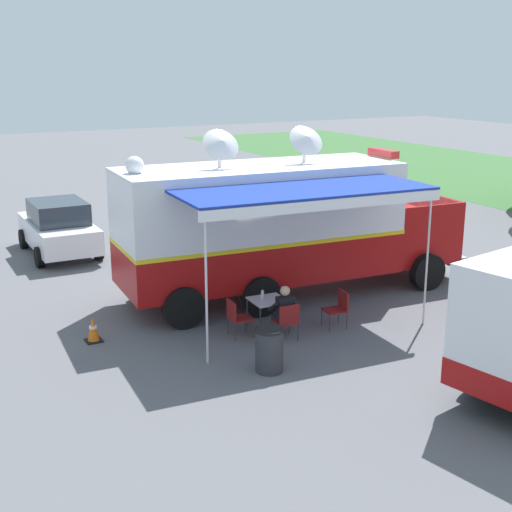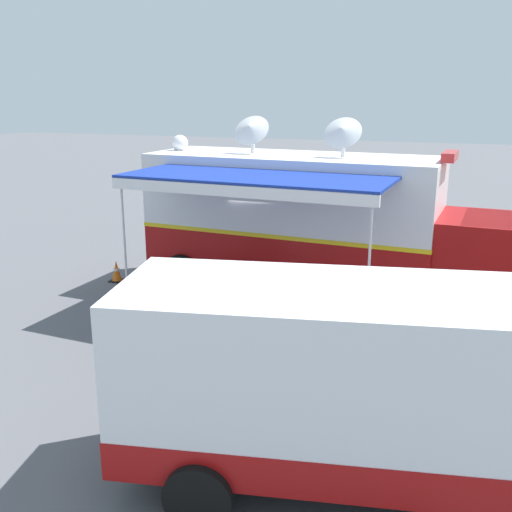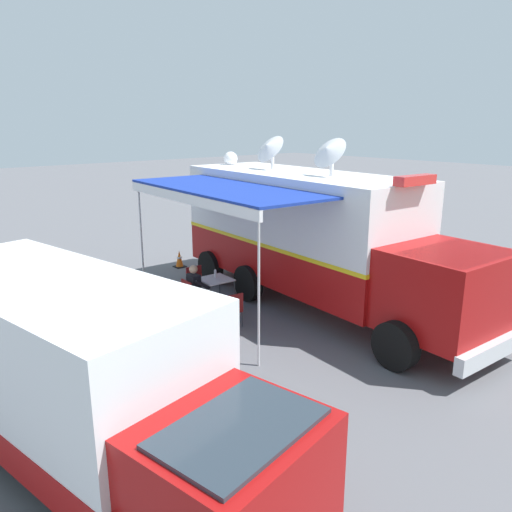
# 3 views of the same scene
# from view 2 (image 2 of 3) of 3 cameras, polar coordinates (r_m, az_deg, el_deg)

# --- Properties ---
(ground_plane) EXTENTS (100.00, 100.00, 0.00)m
(ground_plane) POSITION_cam_2_polar(r_m,az_deg,el_deg) (15.54, 3.37, -3.24)
(ground_plane) COLOR #5B5B60
(lot_stripe) EXTENTS (0.46, 4.80, 0.01)m
(lot_stripe) POSITION_cam_2_polar(r_m,az_deg,el_deg) (17.98, 5.74, -0.68)
(lot_stripe) COLOR silver
(lot_stripe) RESTS_ON ground
(command_truck) EXTENTS (5.25, 9.64, 4.53)m
(command_truck) POSITION_cam_2_polar(r_m,az_deg,el_deg) (14.77, 6.18, 3.54)
(command_truck) COLOR #9E0F0F
(command_truck) RESTS_ON ground
(folding_table) EXTENTS (0.85, 0.85, 0.73)m
(folding_table) POSITION_cam_2_polar(r_m,az_deg,el_deg) (13.72, -2.75, -2.84)
(folding_table) COLOR silver
(folding_table) RESTS_ON ground
(water_bottle) EXTENTS (0.07, 0.07, 0.22)m
(water_bottle) POSITION_cam_2_polar(r_m,az_deg,el_deg) (13.79, -3.04, -2.04)
(water_bottle) COLOR silver
(water_bottle) RESTS_ON folding_table
(folding_chair_at_table) EXTENTS (0.51, 0.51, 0.87)m
(folding_chair_at_table) POSITION_cam_2_polar(r_m,az_deg,el_deg) (13.07, -3.98, -4.54)
(folding_chair_at_table) COLOR maroon
(folding_chair_at_table) RESTS_ON ground
(folding_chair_beside_table) EXTENTS (0.51, 0.51, 0.87)m
(folding_chair_beside_table) POSITION_cam_2_polar(r_m,az_deg,el_deg) (14.06, -6.04, -3.14)
(folding_chair_beside_table) COLOR maroon
(folding_chair_beside_table) RESTS_ON ground
(folding_chair_spare_by_truck) EXTENTS (0.55, 0.55, 0.87)m
(folding_chair_spare_by_truck) POSITION_cam_2_polar(r_m,az_deg,el_deg) (12.74, 2.59, -5.07)
(folding_chair_spare_by_truck) COLOR maroon
(folding_chair_spare_by_truck) RESTS_ON ground
(seated_responder) EXTENTS (0.68, 0.58, 1.25)m
(seated_responder) POSITION_cam_2_polar(r_m,az_deg,el_deg) (13.19, -3.62, -3.72)
(seated_responder) COLOR black
(seated_responder) RESTS_ON ground
(trash_bin) EXTENTS (0.57, 0.57, 0.91)m
(trash_bin) POSITION_cam_2_polar(r_m,az_deg,el_deg) (12.57, -10.89, -5.91)
(trash_bin) COLOR #2D2D33
(trash_bin) RESTS_ON ground
(traffic_cone) EXTENTS (0.36, 0.36, 0.58)m
(traffic_cone) POSITION_cam_2_polar(r_m,az_deg,el_deg) (16.55, -13.30, -1.45)
(traffic_cone) COLOR black
(traffic_cone) RESTS_ON ground
(support_truck) EXTENTS (3.30, 7.06, 2.70)m
(support_truck) POSITION_cam_2_polar(r_m,az_deg,el_deg) (7.71, 10.88, -12.60)
(support_truck) COLOR white
(support_truck) RESTS_ON ground
(car_behind_truck) EXTENTS (4.22, 2.05, 1.76)m
(car_behind_truck) POSITION_cam_2_polar(r_m,az_deg,el_deg) (22.81, -0.38, 5.12)
(car_behind_truck) COLOR silver
(car_behind_truck) RESTS_ON ground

